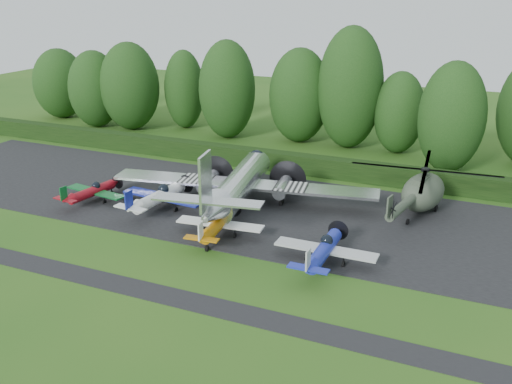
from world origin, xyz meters
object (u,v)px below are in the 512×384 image
at_px(light_plane_white, 159,197).
at_px(helicopter, 423,189).
at_px(light_plane_blue, 324,250).
at_px(transport_plane, 238,185).
at_px(light_plane_orange, 218,224).
at_px(light_plane_red, 92,191).

xyz_separation_m(light_plane_white, helicopter, (21.04, 8.56, 0.88)).
height_order(light_plane_white, light_plane_blue, light_plane_white).
distance_m(transport_plane, light_plane_white, 6.90).
bearing_deg(light_plane_blue, light_plane_orange, 172.53).
distance_m(light_plane_orange, helicopter, 18.03).
height_order(light_plane_orange, light_plane_blue, light_plane_blue).
bearing_deg(transport_plane, light_plane_orange, -69.24).
bearing_deg(helicopter, light_plane_orange, -150.58).
distance_m(transport_plane, light_plane_red, 13.35).
xyz_separation_m(transport_plane, helicopter, (15.00, 5.35, -0.01)).
height_order(transport_plane, light_plane_blue, transport_plane).
xyz_separation_m(light_plane_orange, helicopter, (13.78, 11.58, 1.03)).
xyz_separation_m(light_plane_blue, helicopter, (4.85, 12.78, 0.97)).
xyz_separation_m(light_plane_red, light_plane_orange, (13.92, -2.28, 0.10)).
distance_m(transport_plane, helicopter, 15.93).
bearing_deg(light_plane_orange, transport_plane, 107.33).
height_order(light_plane_white, light_plane_orange, light_plane_white).
bearing_deg(transport_plane, helicopter, 29.32).
distance_m(light_plane_red, light_plane_blue, 23.12).
distance_m(light_plane_red, light_plane_white, 6.71).
distance_m(light_plane_white, light_plane_blue, 16.74).
bearing_deg(transport_plane, light_plane_white, -142.31).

